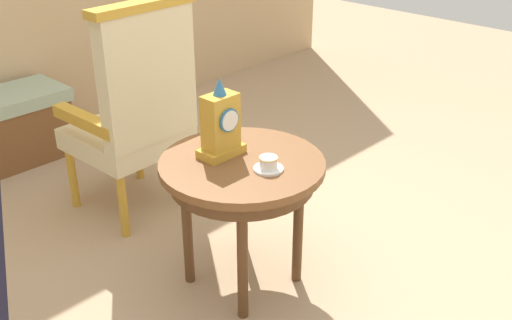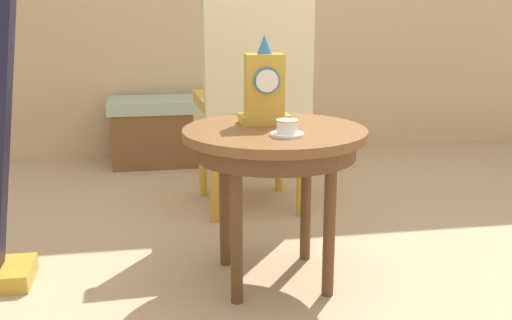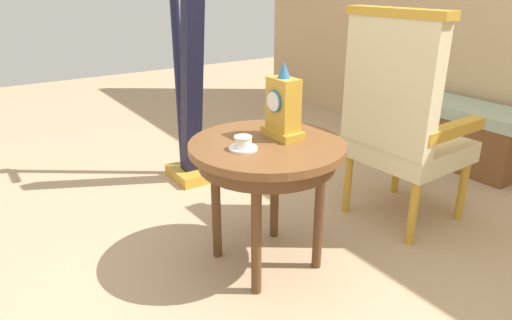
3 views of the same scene
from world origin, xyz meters
name	(u,v)px [view 3 (image 3 of 3)]	position (x,y,z in m)	size (l,w,h in m)	color
ground_plane	(268,274)	(0.00, 0.00, 0.00)	(10.00, 10.00, 0.00)	tan
side_table	(267,158)	(-0.10, 0.06, 0.53)	(0.69, 0.69, 0.60)	brown
teacup_left	(243,144)	(-0.08, -0.08, 0.63)	(0.12, 0.12, 0.06)	white
mantel_clock	(283,108)	(-0.12, 0.16, 0.74)	(0.19, 0.11, 0.34)	gold
armchair	(401,118)	(-0.04, 0.86, 0.59)	(0.57, 0.55, 1.14)	beige
harp	(188,78)	(-1.15, 0.20, 0.69)	(0.40, 0.24, 1.71)	gold
window_bench	(461,133)	(-0.36, 1.95, 0.22)	(0.93, 0.40, 0.44)	#9EB299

